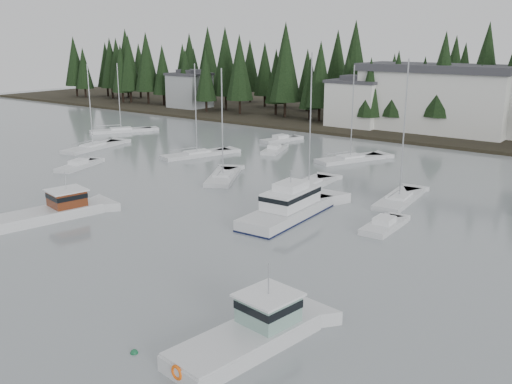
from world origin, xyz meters
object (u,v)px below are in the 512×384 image
sailboat_6 (93,148)px  house_west (356,102)px  house_far_west (190,89)px  lobster_boat_brown (52,212)px  lobster_boat_teal (251,336)px  sailboat_10 (309,186)px  sailboat_3 (197,156)px  sailboat_11 (350,160)px  runabout_4 (274,151)px  sailboat_9 (399,201)px  runabout_0 (79,167)px  sailboat_5 (223,178)px  runabout_3 (280,140)px  harbor_inn (449,100)px  cabin_cruiser_center (288,209)px  sailboat_1 (121,132)px  runabout_1 (384,227)px

sailboat_6 → house_west: bearing=-38.6°
house_far_west → lobster_boat_brown: (44.38, -64.64, -3.87)m
lobster_boat_teal → sailboat_10: sailboat_10 is taller
sailboat_3 → sailboat_11: 20.66m
sailboat_3 → runabout_4: (6.58, 8.95, 0.07)m
sailboat_9 → runabout_0: sailboat_9 is taller
sailboat_5 → sailboat_9: bearing=-109.6°
runabout_4 → runabout_3: bearing=10.1°
harbor_inn → cabin_cruiser_center: 53.40m
sailboat_6 → sailboat_11: sailboat_11 is taller
sailboat_6 → runabout_4: size_ratio=1.90×
sailboat_1 → sailboat_5: bearing=-83.0°
cabin_cruiser_center → sailboat_10: (-4.27, 10.32, -0.65)m
sailboat_6 → runabout_3: size_ratio=1.80×
sailboat_5 → sailboat_9: sailboat_9 is taller
sailboat_3 → runabout_1: bearing=-93.0°
harbor_inn → cabin_cruiser_center: harbor_inn is taller
sailboat_9 → sailboat_11: size_ratio=1.12×
harbor_inn → sailboat_5: sailboat_5 is taller
cabin_cruiser_center → sailboat_3: sailboat_3 is taller
lobster_boat_brown → runabout_4: size_ratio=1.50×
sailboat_11 → runabout_4: 11.55m
harbor_inn → runabout_4: harbor_inn is taller
harbor_inn → house_far_west: bearing=-178.7°
sailboat_1 → sailboat_10: (45.03, -11.76, 0.03)m
house_far_west → runabout_3: 43.94m
lobster_boat_brown → sailboat_1: (-32.45, 35.06, -0.47)m
harbor_inn → sailboat_3: bearing=-118.9°
cabin_cruiser_center → sailboat_5: 15.83m
runabout_4 → sailboat_11: bearing=-103.4°
runabout_3 → sailboat_3: bearing=-175.0°
house_west → cabin_cruiser_center: bearing=-68.8°
sailboat_1 → house_far_west: bearing=51.6°
lobster_boat_brown → runabout_3: bearing=18.8°
sailboat_5 → runabout_3: size_ratio=1.86×
sailboat_5 → sailboat_11: 18.97m
house_far_west → runabout_3: house_far_west is taller
cabin_cruiser_center → sailboat_9: sailboat_9 is taller
sailboat_5 → runabout_3: sailboat_5 is taller
cabin_cruiser_center → runabout_1: size_ratio=2.07×
runabout_1 → sailboat_3: bearing=67.6°
sailboat_5 → sailboat_6: size_ratio=1.03×
house_far_west → sailboat_9: bearing=-31.3°
lobster_boat_teal → sailboat_5: 36.62m
house_west → house_far_west: house_west is taller
lobster_boat_brown → sailboat_11: 39.27m
house_far_west → sailboat_1: sailboat_1 is taller
sailboat_9 → sailboat_5: bearing=94.6°
lobster_boat_teal → runabout_3: lobster_boat_teal is taller
sailboat_6 → sailboat_11: (33.76, 15.21, 0.00)m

